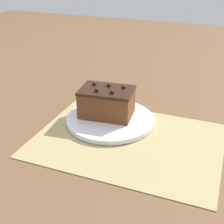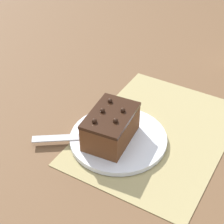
# 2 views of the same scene
# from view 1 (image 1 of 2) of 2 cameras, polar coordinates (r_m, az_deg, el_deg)

# --- Properties ---
(ground_plane) EXTENTS (3.00, 3.00, 0.00)m
(ground_plane) POSITION_cam_1_polar(r_m,az_deg,el_deg) (0.79, 2.89, -5.24)
(ground_plane) COLOR brown
(placemat_woven) EXTENTS (0.46, 0.34, 0.00)m
(placemat_woven) POSITION_cam_1_polar(r_m,az_deg,el_deg) (0.79, 2.89, -5.12)
(placemat_woven) COLOR tan
(placemat_woven) RESTS_ON ground_plane
(cake_plate) EXTENTS (0.24, 0.24, 0.01)m
(cake_plate) POSITION_cam_1_polar(r_m,az_deg,el_deg) (0.86, -0.35, -1.37)
(cake_plate) COLOR white
(cake_plate) RESTS_ON placemat_woven
(chocolate_cake) EXTENTS (0.15, 0.11, 0.09)m
(chocolate_cake) POSITION_cam_1_polar(r_m,az_deg,el_deg) (0.86, -0.96, 1.84)
(chocolate_cake) COLOR brown
(chocolate_cake) RESTS_ON cake_plate
(serving_knife) EXTENTS (0.16, 0.21, 0.01)m
(serving_knife) POSITION_cam_1_polar(r_m,az_deg,el_deg) (0.90, -0.74, 0.73)
(serving_knife) COLOR black
(serving_knife) RESTS_ON cake_plate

